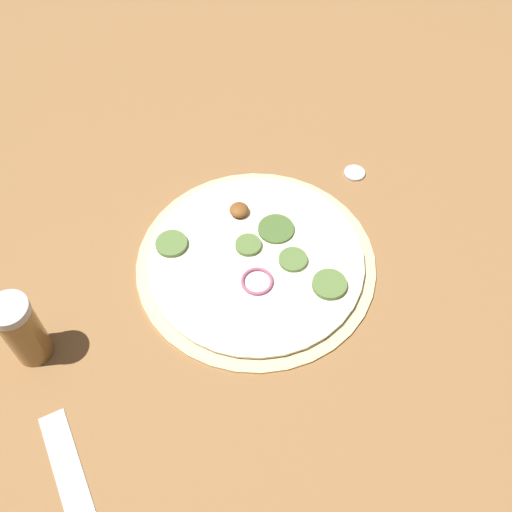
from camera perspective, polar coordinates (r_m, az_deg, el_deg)
name	(u,v)px	position (r m, az deg, el deg)	size (l,w,h in m)	color
ground_plane	(256,263)	(0.83, 0.00, -0.69)	(3.00, 3.00, 0.00)	olive
pizza	(256,260)	(0.83, 0.02, -0.42)	(0.33, 0.33, 0.03)	beige
spice_jar	(22,330)	(0.77, -21.38, -6.60)	(0.05, 0.05, 0.11)	olive
loose_cap	(355,172)	(0.94, 9.37, 7.89)	(0.03, 0.03, 0.01)	#B2B2B7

